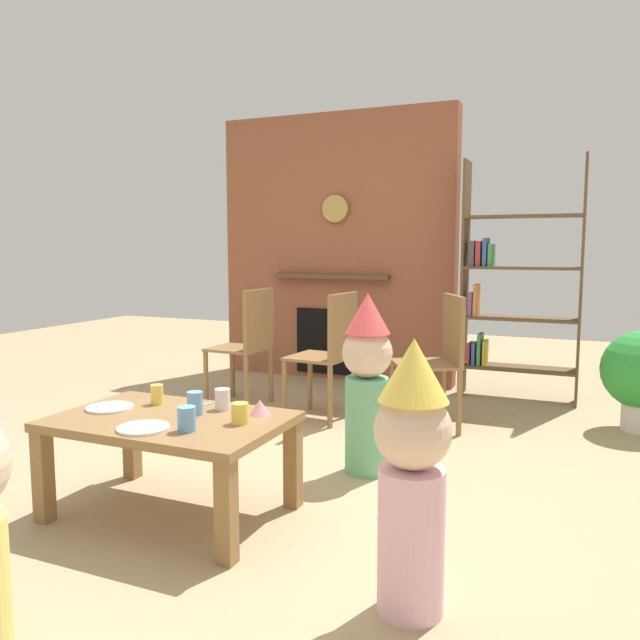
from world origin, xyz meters
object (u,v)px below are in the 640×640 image
Objects in this scene: bookshelf at (511,289)px; dining_chair_middle at (331,348)px; dining_chair_left at (249,340)px; paper_cup_far_left at (240,413)px; paper_plate_front at (110,408)px; coffee_table at (171,432)px; dining_chair_right at (439,353)px; paper_cup_center at (157,394)px; paper_cup_far_right at (195,403)px; paper_cup_near_left at (223,399)px; child_in_pink at (412,470)px; birthday_cake_slice at (260,407)px; paper_plate_rear at (143,428)px; child_by_the_chairs at (367,379)px; paper_cup_near_right at (186,419)px.

bookshelf is 1.62m from dining_chair_middle.
bookshelf is at bearing -147.30° from dining_chair_left.
paper_plate_front is (-0.69, -0.03, -0.04)m from paper_cup_far_left.
coffee_table is 4.74× the size of paper_plate_front.
paper_cup_center is at bearing 29.97° from dining_chair_right.
paper_plate_front is at bearing -170.21° from paper_cup_far_right.
dining_chair_middle is (-0.08, 1.53, 0.01)m from paper_cup_near_left.
birthday_cake_slice is at bearing -16.13° from child_in_pink.
paper_plate_rear is at bearing -29.60° from paper_plate_front.
paper_cup_center reaches higher than paper_cup_far_left.
dining_chair_middle is (0.42, 1.74, 0.05)m from paper_plate_front.
paper_cup_center is at bearing -13.76° from child_by_the_chairs.
paper_plate_front is 0.24× the size of dining_chair_left.
coffee_table is at bearing -111.40° from bookshelf.
coffee_table is at bearing 112.03° from dining_chair_left.
paper_cup_near_right is at bearing 12.82° from child_by_the_chairs.
paper_cup_far_right is at bearing 115.09° from dining_chair_left.
dining_chair_middle reaches higher than paper_cup_far_left.
paper_plate_rear is 1.20m from child_in_pink.
child_by_the_chairs reaches higher than paper_cup_far_right.
bookshelf is 19.00× the size of birthday_cake_slice.
paper_cup_far_right is at bearing -110.49° from bookshelf.
child_in_pink is (1.12, -0.40, -0.02)m from paper_cup_far_right.
dining_chair_middle is (0.07, 1.74, 0.13)m from coffee_table.
paper_cup_near_right is 2.08m from dining_chair_right.
bookshelf is at bearing 68.60° from coffee_table.
dining_chair_left reaches higher than paper_cup_near_left.
dining_chair_right is at bearing 74.63° from birthday_cake_slice.
dining_chair_middle is at bearing 100.50° from birthday_cake_slice.
paper_plate_rear is at bearing -109.84° from bookshelf.
paper_cup_center is at bearing 107.69° from dining_chair_left.
paper_cup_near_right is 0.47× the size of paper_plate_rear.
dining_chair_right is at bearing 68.77° from paper_plate_rear.
dining_chair_left reaches higher than paper_cup_center.
paper_plate_front is (-0.43, -0.07, -0.05)m from paper_cup_far_right.
paper_plate_rear is 1.95m from dining_chair_middle.
child_in_pink is (1.19, -0.12, 0.03)m from paper_plate_rear.
paper_cup_near_right is 0.12× the size of dining_chair_right.
dining_chair_middle is at bearing 93.79° from paper_cup_near_right.
dining_chair_right is at bearing 75.58° from paper_cup_far_left.
bookshelf is at bearing -73.75° from child_in_pink.
paper_cup_near_right reaches higher than birthday_cake_slice.
birthday_cake_slice reaches higher than paper_plate_front.
child_in_pink is at bearing -5.72° from paper_plate_rear.
paper_cup_far_right is 1.19m from child_in_pink.
child_by_the_chairs is (0.44, 1.01, 0.01)m from paper_cup_near_right.
child_in_pink reaches higher than paper_plate_rear.
paper_cup_near_right is at bearing -107.16° from bookshelf.
paper_cup_near_right is 0.51m from paper_cup_center.
paper_cup_far_left reaches higher than paper_plate_front.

